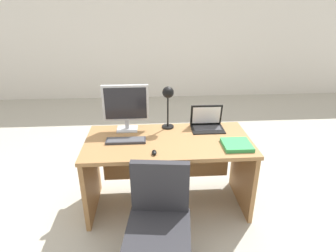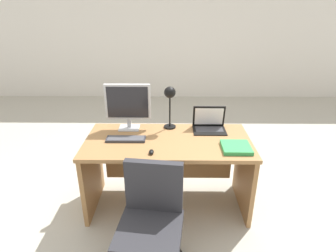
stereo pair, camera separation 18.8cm
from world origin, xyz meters
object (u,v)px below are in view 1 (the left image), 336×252
Objects in this scene: office_chair at (159,232)px; book at (237,145)px; desk at (168,158)px; mouse at (154,152)px; keyboard at (126,140)px; monitor at (126,105)px; desk_lamp at (168,98)px; laptop at (207,121)px.

book is at bearing 37.04° from office_chair.
desk is 0.41m from mouse.
keyboard is 0.43× the size of office_chair.
monitor is 1.86× the size of book.
mouse is 0.61m from office_chair.
office_chair is (-0.13, -0.96, -0.72)m from desk_lamp.
office_chair is (-0.70, -0.53, -0.43)m from book.
desk_lamp reaches higher than laptop.
office_chair is (0.02, -0.44, -0.42)m from mouse.
keyboard is 0.98m from book.
keyboard is 0.57m from desk_lamp.
book is at bearing -66.87° from laptop.
book is (0.57, -0.43, -0.30)m from desk_lamp.
book is at bearing 6.99° from mouse.
monitor reaches higher than laptop.
mouse is at bearing -173.01° from book.
laptop is (0.40, 0.20, 0.29)m from desk.
monitor is 1.19m from office_chair.
laptop is 0.83m from keyboard.
mouse reaches higher than desk.
monitor reaches higher than office_chair.
keyboard is at bearing -161.36° from laptop.
desk is 1.84× the size of office_chair.
monitor reaches higher than desk.
desk is 20.66× the size of mouse.
keyboard is at bearing -171.08° from desk.
book is at bearing -20.76° from desk.
office_chair reaches higher than desk.
desk_lamp reaches higher than keyboard.
book is at bearing -9.47° from keyboard.
laptop is 4.31× the size of mouse.
office_chair is at bearing -69.10° from keyboard.
desk_lamp is 1.76× the size of book.
desk_lamp is at bearing 179.73° from laptop.
laptop is at bearing 113.13° from book.
book reaches higher than desk.
mouse is (-0.13, -0.31, 0.24)m from desk.
book is (0.97, -0.42, -0.24)m from monitor.
keyboard is at bearing 134.83° from mouse.
monitor is 0.62m from mouse.
keyboard is 4.86× the size of mouse.
monitor reaches higher than book.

